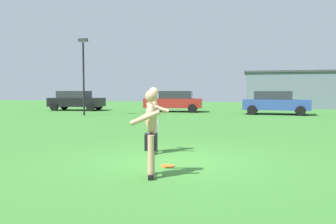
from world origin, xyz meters
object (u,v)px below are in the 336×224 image
at_px(car_blue_near_post, 275,102).
at_px(player_near, 151,132).
at_px(player_in_gray, 154,117).
at_px(frisbee, 167,166).
at_px(car_red_far_end, 174,101).
at_px(car_black_mid_lot, 76,100).
at_px(lamp_post, 83,68).

bearing_deg(car_blue_near_post, player_near, -100.82).
bearing_deg(player_in_gray, frisbee, -63.48).
distance_m(frisbee, car_red_far_end, 18.44).
bearing_deg(player_near, car_red_far_end, 101.55).
bearing_deg(player_near, car_blue_near_post, 79.18).
distance_m(car_blue_near_post, car_red_far_end, 7.35).
bearing_deg(frisbee, car_black_mid_lot, 124.09).
bearing_deg(lamp_post, player_in_gray, -54.93).
distance_m(player_near, player_in_gray, 2.45).
height_order(car_blue_near_post, car_red_far_end, same).
height_order(frisbee, car_black_mid_lot, car_black_mid_lot).
distance_m(player_in_gray, car_red_far_end, 16.84).
relative_size(player_in_gray, frisbee, 5.78).
bearing_deg(frisbee, car_red_far_end, 102.42).
height_order(player_in_gray, lamp_post, lamp_post).
bearing_deg(car_blue_near_post, lamp_post, -161.90).
bearing_deg(car_blue_near_post, car_black_mid_lot, 176.48).
height_order(player_near, car_blue_near_post, player_near).
height_order(frisbee, car_blue_near_post, car_blue_near_post).
bearing_deg(lamp_post, car_black_mid_lot, 123.87).
relative_size(frisbee, car_black_mid_lot, 0.07).
bearing_deg(player_near, lamp_post, 122.11).
bearing_deg(car_black_mid_lot, car_blue_near_post, -3.52).
bearing_deg(car_blue_near_post, player_in_gray, -104.63).
height_order(player_in_gray, car_blue_near_post, player_in_gray).
height_order(player_near, car_black_mid_lot, player_near).
relative_size(car_black_mid_lot, lamp_post, 0.90).
distance_m(player_near, car_red_far_end, 19.29).
xyz_separation_m(player_near, frisbee, (0.10, 0.90, -0.85)).
relative_size(car_blue_near_post, car_black_mid_lot, 0.99).
bearing_deg(car_black_mid_lot, lamp_post, -56.13).
height_order(player_in_gray, frisbee, player_in_gray).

